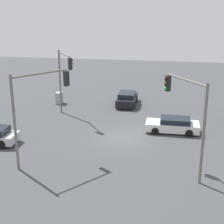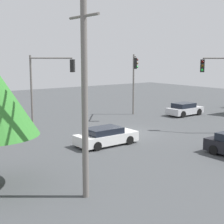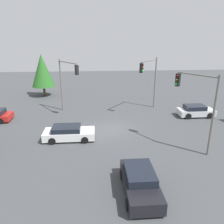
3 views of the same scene
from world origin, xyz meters
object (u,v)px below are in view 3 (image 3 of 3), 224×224
object	(u,v)px
sedan_white	(69,133)
traffic_signal_main	(67,77)
sedan_dark	(140,182)
traffic_signal_aux	(150,75)
sedan_silver	(196,111)
traffic_signal_cross	(198,98)

from	to	relation	value
sedan_white	traffic_signal_main	bearing A→B (deg)	-173.96
sedan_white	sedan_dark	xyz separation A→B (m)	(-7.51, -5.01, 0.06)
sedan_white	traffic_signal_aux	world-z (taller)	traffic_signal_aux
sedan_silver	sedan_dark	size ratio (longest dim) A/B	0.94
sedan_dark	traffic_signal_cross	distance (m)	8.20
sedan_silver	traffic_signal_cross	size ratio (longest dim) A/B	0.65
sedan_dark	sedan_silver	bearing A→B (deg)	-125.97
sedan_silver	sedan_dark	world-z (taller)	sedan_dark
traffic_signal_main	sedan_white	bearing A→B (deg)	-28.78
sedan_silver	traffic_signal_aux	xyz separation A→B (m)	(2.52, 4.99, 3.81)
sedan_white	sedan_silver	world-z (taller)	sedan_silver
traffic_signal_aux	traffic_signal_cross	bearing A→B (deg)	45.63
traffic_signal_main	traffic_signal_aux	bearing A→B (deg)	56.34
traffic_signal_main	traffic_signal_cross	bearing A→B (deg)	13.69
sedan_white	traffic_signal_aux	xyz separation A→B (m)	(7.57, -9.13, 3.84)
sedan_silver	traffic_signal_cross	bearing A→B (deg)	-25.95
sedan_white	traffic_signal_cross	size ratio (longest dim) A/B	0.71
sedan_silver	traffic_signal_aux	distance (m)	6.77
traffic_signal_main	sedan_silver	bearing A→B (deg)	46.32
sedan_silver	traffic_signal_main	world-z (taller)	traffic_signal_main
sedan_dark	traffic_signal_aux	distance (m)	16.08
sedan_white	sedan_dark	bearing A→B (deg)	33.69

